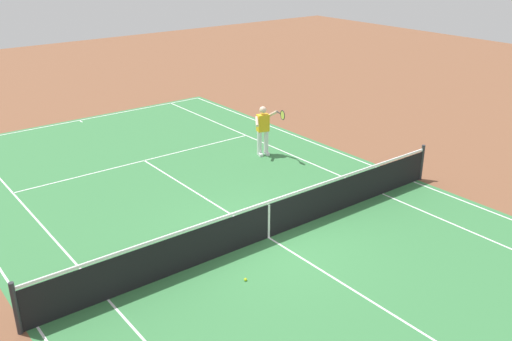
# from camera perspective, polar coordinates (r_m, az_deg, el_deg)

# --- Properties ---
(ground_plane) EXTENTS (60.00, 60.00, 0.00)m
(ground_plane) POSITION_cam_1_polar(r_m,az_deg,el_deg) (13.65, 1.26, -6.79)
(ground_plane) COLOR brown
(court_slab) EXTENTS (24.20, 11.40, 0.00)m
(court_slab) POSITION_cam_1_polar(r_m,az_deg,el_deg) (13.65, 1.26, -6.78)
(court_slab) COLOR #387A42
(court_slab) RESTS_ON ground_plane
(court_line_markings) EXTENTS (23.85, 11.05, 0.01)m
(court_line_markings) POSITION_cam_1_polar(r_m,az_deg,el_deg) (13.65, 1.26, -6.77)
(court_line_markings) COLOR white
(court_line_markings) RESTS_ON ground_plane
(tennis_net) EXTENTS (0.10, 11.70, 1.08)m
(tennis_net) POSITION_cam_1_polar(r_m,az_deg,el_deg) (13.42, 1.27, -4.95)
(tennis_net) COLOR #2D2D33
(tennis_net) RESTS_ON ground_plane
(tennis_player_near) EXTENTS (1.16, 0.75, 1.70)m
(tennis_player_near) POSITION_cam_1_polar(r_m,az_deg,el_deg) (18.43, 0.77, 4.31)
(tennis_player_near) COLOR white
(tennis_player_near) RESTS_ON ground_plane
(tennis_ball) EXTENTS (0.07, 0.07, 0.07)m
(tennis_ball) POSITION_cam_1_polar(r_m,az_deg,el_deg) (12.05, -1.07, -10.95)
(tennis_ball) COLOR #CCE01E
(tennis_ball) RESTS_ON ground_plane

